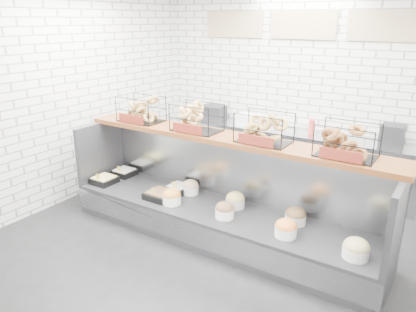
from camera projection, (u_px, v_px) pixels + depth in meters
The scene contains 5 objects.
ground at pixel (205, 248), 4.83m from camera, with size 5.50×5.50×0.00m, color black.
room_shell at pixel (233, 68), 4.65m from camera, with size 5.02×5.51×3.01m.
display_case at pixel (220, 212), 5.00m from camera, with size 4.00×0.90×1.20m.
bagel_shelf at pixel (228, 126), 4.80m from camera, with size 4.10×0.50×0.40m.
prep_counter at pixel (286, 156), 6.61m from camera, with size 4.00×0.60×1.20m.
Camera 1 is at (2.34, -3.52, 2.59)m, focal length 35.00 mm.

